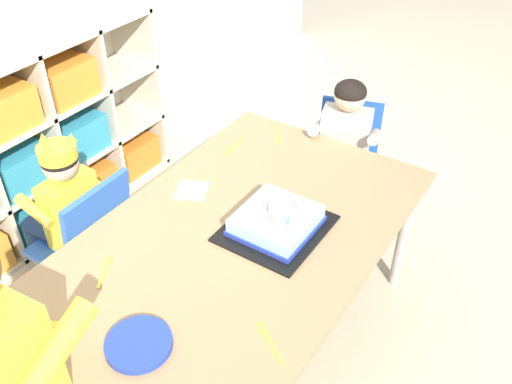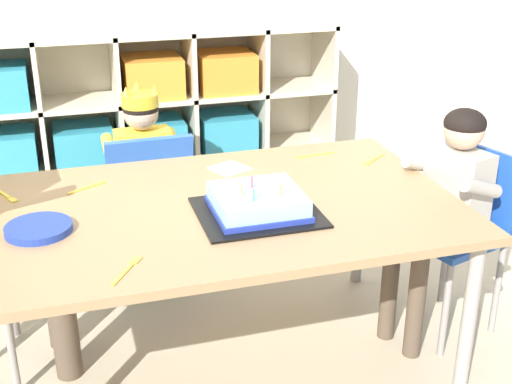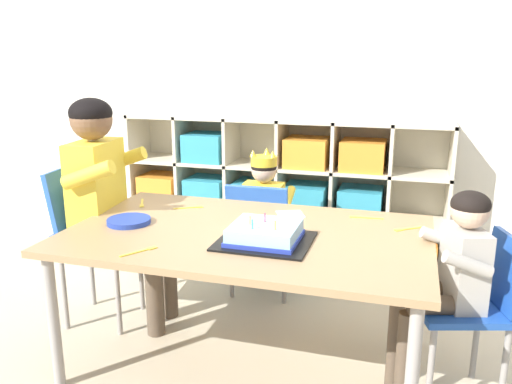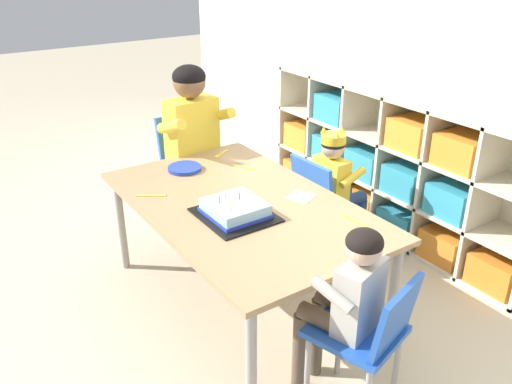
# 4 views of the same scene
# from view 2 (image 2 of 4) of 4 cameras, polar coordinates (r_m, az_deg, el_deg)

# --- Properties ---
(ground) EXTENTS (16.00, 16.00, 0.00)m
(ground) POSITION_cam_2_polar(r_m,az_deg,el_deg) (2.36, -2.98, -14.11)
(ground) COLOR beige
(storage_cubby_shelf) EXTENTS (2.02, 0.31, 0.90)m
(storage_cubby_shelf) POSITION_cam_2_polar(r_m,az_deg,el_deg) (3.25, -11.33, 4.15)
(storage_cubby_shelf) COLOR beige
(storage_cubby_shelf) RESTS_ON ground
(activity_table) EXTENTS (1.44, 0.88, 0.58)m
(activity_table) POSITION_cam_2_polar(r_m,az_deg,el_deg) (2.08, -3.29, -2.20)
(activity_table) COLOR #A37F56
(activity_table) RESTS_ON ground
(classroom_chair_blue) EXTENTS (0.36, 0.31, 0.63)m
(classroom_chair_blue) POSITION_cam_2_polar(r_m,az_deg,el_deg) (2.69, -8.88, -0.43)
(classroom_chair_blue) COLOR blue
(classroom_chair_blue) RESTS_ON ground
(child_with_crown) EXTENTS (0.30, 0.31, 0.80)m
(child_with_crown) POSITION_cam_2_polar(r_m,az_deg,el_deg) (2.74, -9.42, 2.80)
(child_with_crown) COLOR yellow
(child_with_crown) RESTS_ON ground
(classroom_chair_guest_side) EXTENTS (0.41, 0.38, 0.64)m
(classroom_chair_guest_side) POSITION_cam_2_polar(r_m,az_deg,el_deg) (2.47, 16.76, -2.66)
(classroom_chair_guest_side) COLOR #1E4CA8
(classroom_chair_guest_side) RESTS_ON ground
(guest_at_table_side) EXTENTS (0.33, 0.33, 0.82)m
(guest_at_table_side) POSITION_cam_2_polar(r_m,az_deg,el_deg) (2.35, 15.51, -0.43)
(guest_at_table_side) COLOR #B2ADA3
(guest_at_table_side) RESTS_ON ground
(birthday_cake_on_tray) EXTENTS (0.35, 0.31, 0.11)m
(birthday_cake_on_tray) POSITION_cam_2_polar(r_m,az_deg,el_deg) (1.99, 0.13, -1.03)
(birthday_cake_on_tray) COLOR black
(birthday_cake_on_tray) RESTS_ON activity_table
(paper_plate_stack) EXTENTS (0.18, 0.18, 0.02)m
(paper_plate_stack) POSITION_cam_2_polar(r_m,az_deg,el_deg) (1.98, -17.61, -2.91)
(paper_plate_stack) COLOR #233DA3
(paper_plate_stack) RESTS_ON activity_table
(paper_napkin_square) EXTENTS (0.15, 0.15, 0.00)m
(paper_napkin_square) POSITION_cam_2_polar(r_m,az_deg,el_deg) (2.33, -2.21, 1.97)
(paper_napkin_square) COLOR white
(paper_napkin_square) RESTS_ON activity_table
(fork_near_cake_tray) EXTENTS (0.09, 0.13, 0.00)m
(fork_near_cake_tray) POSITION_cam_2_polar(r_m,az_deg,el_deg) (1.73, -10.59, -6.28)
(fork_near_cake_tray) COLOR yellow
(fork_near_cake_tray) RESTS_ON activity_table
(fork_at_table_front_edge) EXTENTS (0.15, 0.03, 0.00)m
(fork_at_table_front_edge) POSITION_cam_2_polar(r_m,az_deg,el_deg) (2.46, 4.77, 3.07)
(fork_at_table_front_edge) COLOR yellow
(fork_at_table_front_edge) RESTS_ON activity_table
(fork_near_child_seat) EXTENTS (0.13, 0.08, 0.00)m
(fork_near_child_seat) POSITION_cam_2_polar(r_m,az_deg,el_deg) (2.24, -13.68, 0.44)
(fork_near_child_seat) COLOR yellow
(fork_near_child_seat) RESTS_ON activity_table
(fork_beside_plate_stack) EXTENTS (0.08, 0.13, 0.00)m
(fork_beside_plate_stack) POSITION_cam_2_polar(r_m,az_deg,el_deg) (2.25, -20.01, -0.30)
(fork_beside_plate_stack) COLOR yellow
(fork_beside_plate_stack) RESTS_ON activity_table
(fork_by_napkin) EXTENTS (0.12, 0.09, 0.00)m
(fork_by_napkin) POSITION_cam_2_polar(r_m,az_deg,el_deg) (2.44, 9.66, 2.64)
(fork_by_napkin) COLOR yellow
(fork_by_napkin) RESTS_ON activity_table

